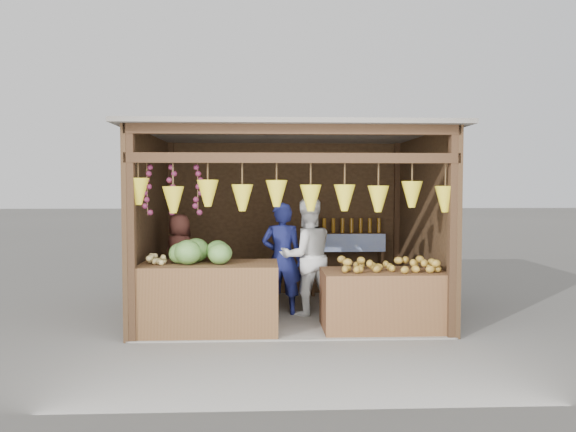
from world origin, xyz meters
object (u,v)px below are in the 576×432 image
object	(u,v)px
counter_left	(209,298)
vendor_seated	(179,254)
man_standing	(282,259)
woman_standing	(307,257)
counter_right	(385,300)

from	to	relation	value
counter_left	vendor_seated	xyz separation A→B (m)	(-0.53, 1.05, 0.43)
man_standing	woman_standing	xyz separation A→B (m)	(0.36, 0.00, 0.03)
woman_standing	vendor_seated	bearing A→B (deg)	-19.14
counter_left	counter_right	distance (m)	2.26
counter_right	woman_standing	distance (m)	1.39
woman_standing	man_standing	bearing A→B (deg)	-16.25
vendor_seated	counter_left	bearing A→B (deg)	155.07
counter_left	woman_standing	xyz separation A→B (m)	(1.32, 0.96, 0.40)
counter_left	man_standing	bearing A→B (deg)	45.00
counter_right	woman_standing	xyz separation A→B (m)	(-0.94, 0.91, 0.46)
counter_right	vendor_seated	xyz separation A→B (m)	(-2.79, 1.01, 0.49)
man_standing	woman_standing	size ratio (longest dim) A/B	0.96
woman_standing	vendor_seated	distance (m)	1.85
counter_right	woman_standing	size ratio (longest dim) A/B	0.95
counter_left	woman_standing	distance (m)	1.67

